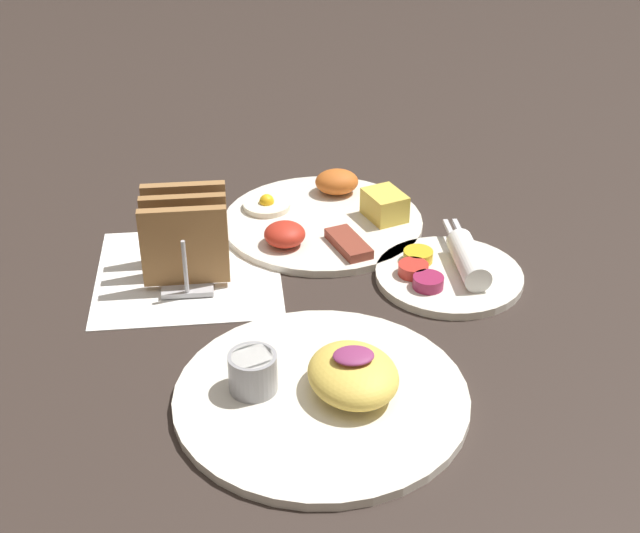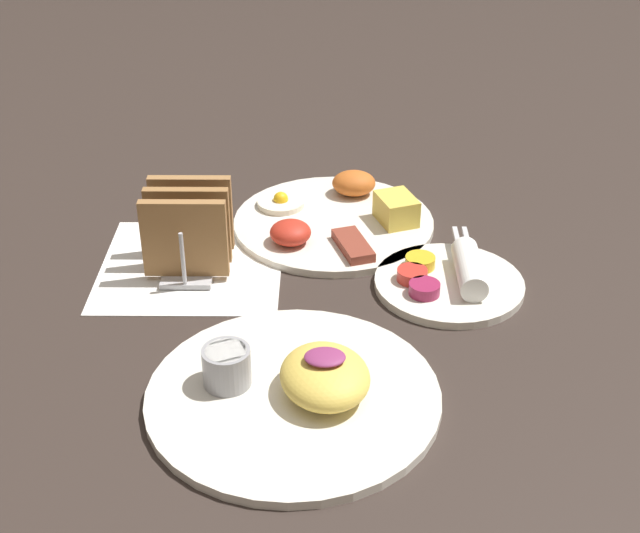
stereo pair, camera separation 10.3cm
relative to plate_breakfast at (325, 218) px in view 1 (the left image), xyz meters
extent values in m
plane|color=#332823|center=(-0.01, -0.20, -0.01)|extent=(3.00, 3.00, 0.00)
cube|color=white|center=(-0.18, -0.11, -0.01)|extent=(0.22, 0.22, 0.00)
cylinder|color=silver|center=(0.00, 0.00, -0.01)|extent=(0.26, 0.26, 0.01)
cube|color=#E5C64C|center=(0.08, -0.01, 0.02)|extent=(0.06, 0.07, 0.04)
ellipsoid|color=#C66023|center=(0.02, 0.07, 0.02)|extent=(0.06, 0.05, 0.03)
cylinder|color=#F4EACC|center=(-0.07, 0.04, 0.00)|extent=(0.06, 0.06, 0.01)
sphere|color=yellow|center=(-0.07, 0.04, 0.01)|extent=(0.02, 0.02, 0.02)
ellipsoid|color=red|center=(-0.06, -0.06, 0.01)|extent=(0.05, 0.05, 0.03)
cube|color=brown|center=(0.02, -0.08, 0.00)|extent=(0.05, 0.08, 0.01)
cylinder|color=silver|center=(0.13, -0.15, -0.01)|extent=(0.18, 0.18, 0.01)
cylinder|color=gold|center=(0.10, -0.12, 0.01)|extent=(0.04, 0.04, 0.01)
cylinder|color=red|center=(0.09, -0.15, 0.01)|extent=(0.04, 0.04, 0.01)
cylinder|color=#99234C|center=(0.10, -0.18, 0.01)|extent=(0.04, 0.04, 0.01)
cylinder|color=white|center=(0.15, -0.15, 0.01)|extent=(0.03, 0.10, 0.03)
cube|color=silver|center=(0.15, -0.08, 0.01)|extent=(0.01, 0.05, 0.00)
cube|color=silver|center=(0.16, -0.08, 0.01)|extent=(0.01, 0.05, 0.00)
cylinder|color=silver|center=(-0.05, -0.36, -0.01)|extent=(0.29, 0.29, 0.01)
ellipsoid|color=#EAC651|center=(-0.02, -0.36, 0.02)|extent=(0.11, 0.12, 0.04)
ellipsoid|color=#8C3366|center=(-0.02, -0.36, 0.04)|extent=(0.04, 0.03, 0.01)
cylinder|color=#99999E|center=(-0.11, -0.34, 0.02)|extent=(0.05, 0.05, 0.04)
cylinder|color=white|center=(-0.11, -0.34, 0.03)|extent=(0.04, 0.04, 0.01)
cube|color=#B7B7BC|center=(-0.18, -0.11, -0.01)|extent=(0.06, 0.12, 0.01)
cube|color=#9A6C3E|center=(-0.18, -0.14, 0.05)|extent=(0.10, 0.01, 0.10)
cube|color=olive|center=(-0.18, -0.11, 0.05)|extent=(0.10, 0.01, 0.10)
cube|color=#9B6D40|center=(-0.18, -0.07, 0.05)|extent=(0.10, 0.01, 0.10)
cylinder|color=#B7B7BC|center=(-0.18, -0.16, 0.03)|extent=(0.01, 0.01, 0.07)
cylinder|color=#B7B7BC|center=(-0.18, -0.05, 0.03)|extent=(0.01, 0.01, 0.07)
camera|label=1|loc=(-0.12, -1.03, 0.55)|focal=50.00mm
camera|label=2|loc=(-0.02, -1.04, 0.55)|focal=50.00mm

